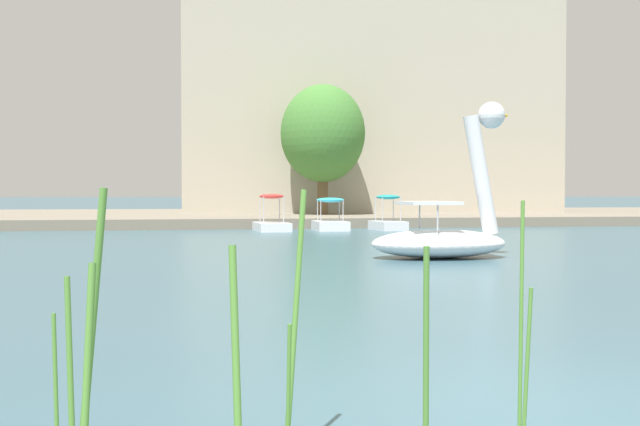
{
  "coord_description": "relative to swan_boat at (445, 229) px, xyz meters",
  "views": [
    {
      "loc": [
        -2.62,
        -4.22,
        1.55
      ],
      "look_at": [
        1.54,
        19.98,
        0.89
      ],
      "focal_mm": 40.66,
      "sensor_mm": 36.0,
      "label": 1
    }
  ],
  "objects": [
    {
      "name": "shore_bank_far",
      "position": [
        -3.3,
        25.46,
        -0.47
      ],
      "size": [
        116.09,
        21.43,
        0.46
      ],
      "primitive_type": "cube",
      "color": "slate",
      "rests_on": "ground_plane"
    },
    {
      "name": "swan_boat",
      "position": [
        0.0,
        0.0,
        0.0
      ],
      "size": [
        3.43,
        1.87,
        3.78
      ],
      "color": "white",
      "rests_on": "ground_plane"
    },
    {
      "name": "pedal_boat_teal",
      "position": [
        2.13,
        13.16,
        -0.26
      ],
      "size": [
        1.37,
        1.95,
        1.51
      ],
      "color": "white",
      "rests_on": "ground_plane"
    },
    {
      "name": "pedal_boat_cyan",
      "position": [
        -0.33,
        13.41,
        -0.31
      ],
      "size": [
        1.3,
        2.19,
        1.38
      ],
      "color": "white",
      "rests_on": "ground_plane"
    },
    {
      "name": "pedal_boat_red",
      "position": [
        -2.83,
        13.18,
        -0.29
      ],
      "size": [
        1.46,
        2.31,
        1.54
      ],
      "color": "white",
      "rests_on": "ground_plane"
    },
    {
      "name": "tree_broadleaf_right",
      "position": [
        0.6,
        20.57,
        3.97
      ],
      "size": [
        5.57,
        5.82,
        6.78
      ],
      "color": "brown",
      "rests_on": "shore_bank_far"
    },
    {
      "name": "parked_van",
      "position": [
        13.39,
        28.35,
        0.71
      ],
      "size": [
        5.05,
        2.15,
        1.76
      ],
      "color": "#1E232D",
      "rests_on": "shore_bank_far"
    },
    {
      "name": "apartment_block",
      "position": [
        4.46,
        28.16,
        6.72
      ],
      "size": [
        22.28,
        12.87,
        13.93
      ],
      "primitive_type": "cube",
      "rotation": [
        0.0,
        0.0,
        -0.06
      ],
      "color": "#B2A893",
      "rests_on": "shore_bank_far"
    },
    {
      "name": "reed_clump_foreground",
      "position": [
        -5.77,
        -13.19,
        -0.02
      ],
      "size": [
        2.24,
        1.41,
        1.58
      ],
      "color": "#568E38",
      "rests_on": "ground_plane"
    }
  ]
}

